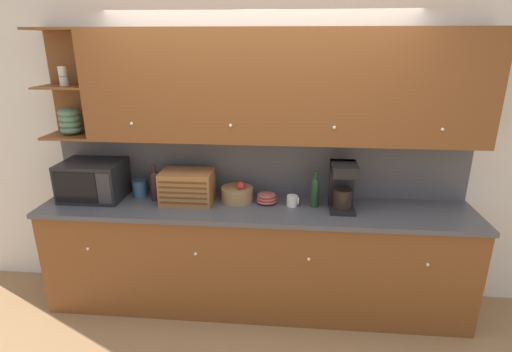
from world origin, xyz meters
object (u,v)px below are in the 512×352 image
second_wine_bottle (155,184)px  coffee_maker (343,185)px  storage_canister (140,188)px  wine_bottle (315,191)px  bowl_stack_on_counter (267,198)px  bread_box (187,187)px  fruit_basket (237,194)px  microwave (93,180)px  mug (292,201)px

second_wine_bottle → coffee_maker: (1.58, -0.05, 0.06)m
storage_canister → wine_bottle: 1.53m
bowl_stack_on_counter → storage_canister: bearing=177.4°
bread_box → second_wine_bottle: bearing=174.8°
fruit_basket → coffee_maker: coffee_maker is taller
microwave → second_wine_bottle: 0.55m
second_wine_bottle → coffee_maker: coffee_maker is taller
mug → bowl_stack_on_counter: bearing=168.5°
mug → wine_bottle: 0.20m
microwave → fruit_basket: 1.26m
storage_canister → mug: bearing=-4.1°
wine_bottle → storage_canister: bearing=176.8°
bowl_stack_on_counter → wine_bottle: (0.40, -0.03, 0.09)m
storage_canister → bread_box: bread_box is taller
fruit_basket → bread_box: bearing=-170.6°
bread_box → coffee_maker: (1.29, -0.02, 0.07)m
microwave → bread_box: 0.84m
bread_box → microwave: bearing=178.6°
storage_canister → coffee_maker: (1.75, -0.11, 0.13)m
storage_canister → bread_box: (0.45, -0.09, 0.06)m
bowl_stack_on_counter → mug: bowl_stack_on_counter is taller
microwave → wine_bottle: (1.91, -0.01, -0.03)m
second_wine_bottle → wine_bottle: 1.36m
second_wine_bottle → fruit_basket: (0.71, 0.04, -0.08)m
fruit_basket → coffee_maker: bearing=-5.8°
bread_box → wine_bottle: (1.07, 0.01, -0.00)m
wine_bottle → mug: bearing=-176.5°
microwave → fruit_basket: (1.25, 0.05, -0.10)m
microwave → storage_canister: 0.40m
second_wine_bottle → bowl_stack_on_counter: size_ratio=1.78×
storage_canister → fruit_basket: bearing=-1.5°
coffee_maker → microwave: bearing=178.9°
storage_canister → bowl_stack_on_counter: bearing=-2.6°
bowl_stack_on_counter → mug: (0.22, -0.04, 0.00)m
storage_canister → fruit_basket: size_ratio=0.56×
storage_canister → bread_box: bearing=-11.5°
second_wine_bottle → coffee_maker: 1.58m
microwave → bread_box: microwave is taller
wine_bottle → coffee_maker: coffee_maker is taller
coffee_maker → fruit_basket: bearing=174.2°
mug → coffee_maker: coffee_maker is taller
fruit_basket → microwave: bearing=-177.7°
storage_canister → bowl_stack_on_counter: size_ratio=0.87×
bread_box → coffee_maker: 1.29m
bread_box → coffee_maker: coffee_maker is taller
coffee_maker → bowl_stack_on_counter: bearing=174.4°
microwave → bowl_stack_on_counter: (1.51, 0.02, -0.12)m
fruit_basket → bowl_stack_on_counter: size_ratio=1.55×
bowl_stack_on_counter → coffee_maker: bearing=-5.6°
microwave → coffee_maker: size_ratio=1.32×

